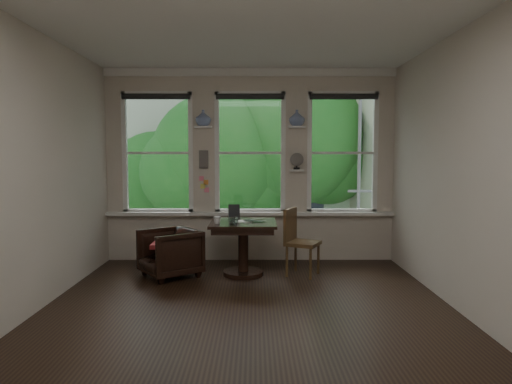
{
  "coord_description": "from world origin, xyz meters",
  "views": [
    {
      "loc": [
        0.07,
        -4.96,
        1.67
      ],
      "look_at": [
        0.09,
        0.9,
        1.19
      ],
      "focal_mm": 32.0,
      "sensor_mm": 36.0,
      "label": 1
    }
  ],
  "objects_px": {
    "side_chair_right": "(303,243)",
    "mug": "(217,220)",
    "table": "(243,248)",
    "laptop": "(253,222)",
    "armchair_left": "(170,253)"
  },
  "relations": [
    {
      "from": "side_chair_right",
      "to": "mug",
      "type": "relative_size",
      "value": 9.06
    },
    {
      "from": "table",
      "to": "laptop",
      "type": "bearing_deg",
      "value": -26.42
    },
    {
      "from": "table",
      "to": "mug",
      "type": "height_order",
      "value": "mug"
    },
    {
      "from": "laptop",
      "to": "mug",
      "type": "distance_m",
      "value": 0.49
    },
    {
      "from": "armchair_left",
      "to": "side_chair_right",
      "type": "bearing_deg",
      "value": 56.27
    },
    {
      "from": "armchair_left",
      "to": "side_chair_right",
      "type": "xyz_separation_m",
      "value": [
        1.83,
        0.06,
        0.13
      ]
    },
    {
      "from": "laptop",
      "to": "armchair_left",
      "type": "bearing_deg",
      "value": -155.06
    },
    {
      "from": "table",
      "to": "armchair_left",
      "type": "bearing_deg",
      "value": -175.66
    },
    {
      "from": "table",
      "to": "side_chair_right",
      "type": "bearing_deg",
      "value": -1.05
    },
    {
      "from": "armchair_left",
      "to": "laptop",
      "type": "relative_size",
      "value": 2.44
    },
    {
      "from": "table",
      "to": "laptop",
      "type": "height_order",
      "value": "laptop"
    },
    {
      "from": "side_chair_right",
      "to": "mug",
      "type": "height_order",
      "value": "side_chair_right"
    },
    {
      "from": "laptop",
      "to": "mug",
      "type": "height_order",
      "value": "mug"
    },
    {
      "from": "armchair_left",
      "to": "laptop",
      "type": "height_order",
      "value": "laptop"
    },
    {
      "from": "armchair_left",
      "to": "mug",
      "type": "xyz_separation_m",
      "value": [
        0.66,
        -0.1,
        0.47
      ]
    }
  ]
}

